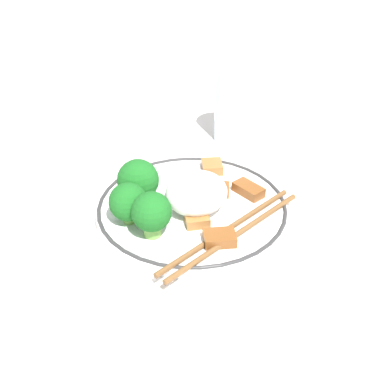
% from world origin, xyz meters
% --- Properties ---
extents(ground_plane, '(3.00, 3.00, 0.00)m').
position_xyz_m(ground_plane, '(0.00, 0.00, 0.00)').
color(ground_plane, silver).
extents(plate, '(0.23, 0.23, 0.02)m').
position_xyz_m(plate, '(0.00, 0.00, 0.01)').
color(plate, white).
rests_on(plate, ground_plane).
extents(rice_mound, '(0.08, 0.07, 0.04)m').
position_xyz_m(rice_mound, '(-0.00, 0.01, 0.03)').
color(rice_mound, white).
rests_on(rice_mound, plate).
extents(broccoli_back_left, '(0.05, 0.05, 0.06)m').
position_xyz_m(broccoli_back_left, '(0.01, -0.06, 0.04)').
color(broccoli_back_left, '#72AD4C').
rests_on(broccoli_back_left, plate).
extents(broccoli_back_center, '(0.04, 0.04, 0.05)m').
position_xyz_m(broccoli_back_center, '(0.05, -0.06, 0.04)').
color(broccoli_back_center, '#72AD4C').
rests_on(broccoli_back_center, plate).
extents(broccoli_back_right, '(0.04, 0.04, 0.05)m').
position_xyz_m(broccoli_back_right, '(0.07, -0.02, 0.04)').
color(broccoli_back_right, '#72AD4C').
rests_on(broccoli_back_right, plate).
extents(meat_near_front, '(0.04, 0.04, 0.01)m').
position_xyz_m(meat_near_front, '(-0.05, 0.06, 0.02)').
color(meat_near_front, brown).
rests_on(meat_near_front, plate).
extents(meat_near_left, '(0.04, 0.04, 0.01)m').
position_xyz_m(meat_near_left, '(-0.09, -0.00, 0.02)').
color(meat_near_left, '#9E6633').
rests_on(meat_near_left, plate).
extents(meat_near_right, '(0.04, 0.04, 0.01)m').
position_xyz_m(meat_near_right, '(0.06, 0.05, 0.02)').
color(meat_near_right, brown).
rests_on(meat_near_right, plate).
extents(meat_near_back, '(0.03, 0.03, 0.01)m').
position_xyz_m(meat_near_back, '(0.03, 0.02, 0.02)').
color(meat_near_back, '#9E6633').
rests_on(meat_near_back, plate).
extents(meat_on_rice_edge, '(0.03, 0.03, 0.01)m').
position_xyz_m(meat_on_rice_edge, '(-0.04, 0.02, 0.02)').
color(meat_on_rice_edge, brown).
rests_on(meat_on_rice_edge, plate).
extents(chopsticks, '(0.20, 0.11, 0.01)m').
position_xyz_m(chopsticks, '(0.04, 0.06, 0.02)').
color(chopsticks, brown).
rests_on(chopsticks, plate).
extents(drinking_glass, '(0.06, 0.06, 0.11)m').
position_xyz_m(drinking_glass, '(-0.21, 0.00, 0.05)').
color(drinking_glass, silver).
rests_on(drinking_glass, ground_plane).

